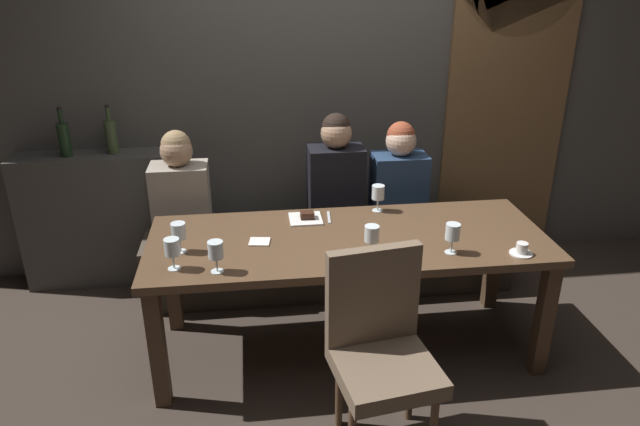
{
  "coord_description": "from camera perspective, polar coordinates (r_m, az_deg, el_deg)",
  "views": [
    {
      "loc": [
        -0.52,
        -2.87,
        2.16
      ],
      "look_at": [
        -0.14,
        0.12,
        0.84
      ],
      "focal_mm": 32.92,
      "sensor_mm": 36.0,
      "label": 1
    }
  ],
  "objects": [
    {
      "name": "arched_door",
      "position": [
        4.5,
        17.91,
        12.37
      ],
      "size": [
        0.9,
        0.05,
        2.55
      ],
      "color": "brown",
      "rests_on": "ground"
    },
    {
      "name": "wine_glass_near_left",
      "position": [
        3.54,
        5.67,
        1.95
      ],
      "size": [
        0.08,
        0.08,
        0.16
      ],
      "color": "silver",
      "rests_on": "dining_table"
    },
    {
      "name": "wine_glass_far_right",
      "position": [
        3.12,
        -13.58,
        -1.78
      ],
      "size": [
        0.08,
        0.08,
        0.16
      ],
      "color": "silver",
      "rests_on": "dining_table"
    },
    {
      "name": "back_counter",
      "position": [
        4.38,
        -20.18,
        -0.52
      ],
      "size": [
        1.1,
        0.28,
        0.95
      ],
      "primitive_type": "cube",
      "color": "#413E3A",
      "rests_on": "ground"
    },
    {
      "name": "wine_bottle_pale_label",
      "position": [
        4.17,
        -19.63,
        7.1
      ],
      "size": [
        0.08,
        0.08,
        0.33
      ],
      "color": "#384728",
      "rests_on": "back_counter"
    },
    {
      "name": "wine_glass_end_right",
      "position": [
        2.88,
        -10.11,
        -3.62
      ],
      "size": [
        0.08,
        0.08,
        0.16
      ],
      "color": "silver",
      "rests_on": "dining_table"
    },
    {
      "name": "wine_bottle_dark_red",
      "position": [
        4.21,
        -23.61,
        6.66
      ],
      "size": [
        0.08,
        0.08,
        0.33
      ],
      "color": "black",
      "rests_on": "back_counter"
    },
    {
      "name": "dessert_plate",
      "position": [
        3.45,
        -1.36,
        -0.43
      ],
      "size": [
        0.19,
        0.19,
        0.05
      ],
      "color": "white",
      "rests_on": "dining_table"
    },
    {
      "name": "dining_table",
      "position": [
        3.28,
        2.75,
        -3.71
      ],
      "size": [
        2.2,
        0.84,
        0.74
      ],
      "color": "#493422",
      "rests_on": "ground"
    },
    {
      "name": "diner_redhead",
      "position": [
        3.82,
        -13.42,
        2.11
      ],
      "size": [
        0.36,
        0.24,
        0.74
      ],
      "color": "#9E9384",
      "rests_on": "banquette_bench"
    },
    {
      "name": "diner_bearded",
      "position": [
        3.86,
        1.54,
        3.5
      ],
      "size": [
        0.36,
        0.24,
        0.81
      ],
      "color": "black",
      "rests_on": "banquette_bench"
    },
    {
      "name": "ground",
      "position": [
        3.63,
        2.55,
        -12.91
      ],
      "size": [
        9.0,
        9.0,
        0.0
      ],
      "primitive_type": "plane",
      "color": "#382D26"
    },
    {
      "name": "back_wall_tiled",
      "position": [
        4.18,
        0.07,
        14.54
      ],
      "size": [
        6.0,
        0.12,
        3.0
      ],
      "primitive_type": "cube",
      "color": "#4C4944",
      "rests_on": "ground"
    },
    {
      "name": "wine_glass_center_front",
      "position": [
        3.1,
        12.78,
        -1.86
      ],
      "size": [
        0.08,
        0.08,
        0.16
      ],
      "color": "silver",
      "rests_on": "dining_table"
    },
    {
      "name": "fork_on_table",
      "position": [
        3.47,
        0.87,
        -0.42
      ],
      "size": [
        0.03,
        0.17,
        0.01
      ],
      "primitive_type": "cube",
      "rotation": [
        0.0,
        0.0,
        -0.09
      ],
      "color": "silver",
      "rests_on": "dining_table"
    },
    {
      "name": "folded_napkin",
      "position": [
        3.19,
        -5.9,
        -2.8
      ],
      "size": [
        0.12,
        0.12,
        0.01
      ],
      "primitive_type": "cube",
      "rotation": [
        0.0,
        0.0,
        -0.15
      ],
      "color": "silver",
      "rests_on": "dining_table"
    },
    {
      "name": "diner_far_end",
      "position": [
        3.96,
        7.67,
        3.31
      ],
      "size": [
        0.36,
        0.24,
        0.74
      ],
      "color": "navy",
      "rests_on": "banquette_bench"
    },
    {
      "name": "espresso_cup",
      "position": [
        3.22,
        19.01,
        -3.38
      ],
      "size": [
        0.12,
        0.12,
        0.06
      ],
      "color": "white",
      "rests_on": "dining_table"
    },
    {
      "name": "chair_near_side",
      "position": [
        2.73,
        5.85,
        -12.33
      ],
      "size": [
        0.5,
        0.5,
        0.98
      ],
      "color": "brown",
      "rests_on": "ground"
    },
    {
      "name": "banquette_bench",
      "position": [
        4.09,
        0.98,
        -4.53
      ],
      "size": [
        2.5,
        0.44,
        0.45
      ],
      "color": "#312A23",
      "rests_on": "ground"
    },
    {
      "name": "wine_glass_far_left",
      "position": [
        3.01,
        5.06,
        -2.09
      ],
      "size": [
        0.08,
        0.08,
        0.16
      ],
      "color": "silver",
      "rests_on": "dining_table"
    },
    {
      "name": "wine_glass_near_right",
      "position": [
        2.95,
        -14.18,
        -3.38
      ],
      "size": [
        0.08,
        0.08,
        0.16
      ],
      "color": "silver",
      "rests_on": "dining_table"
    }
  ]
}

